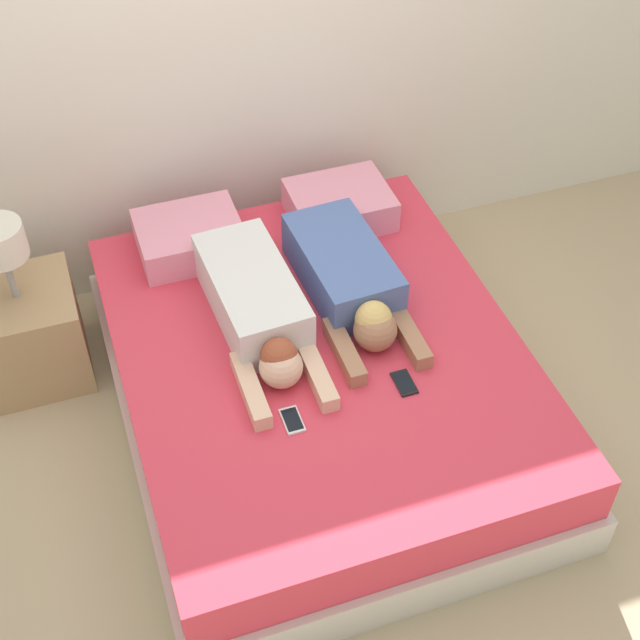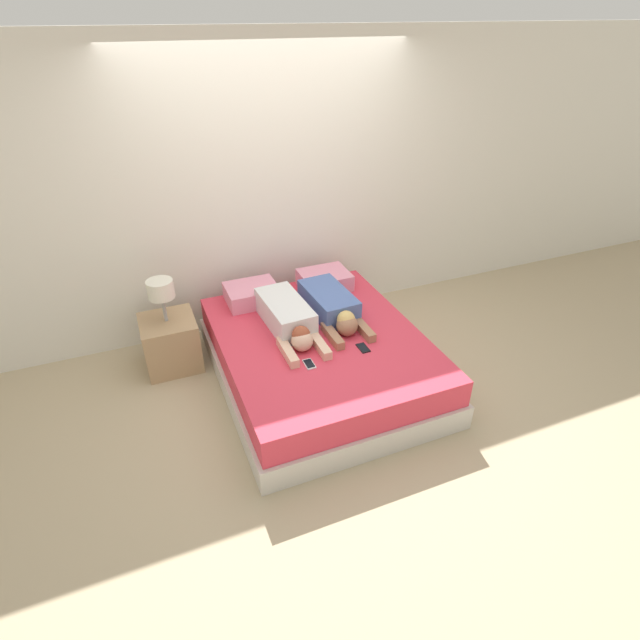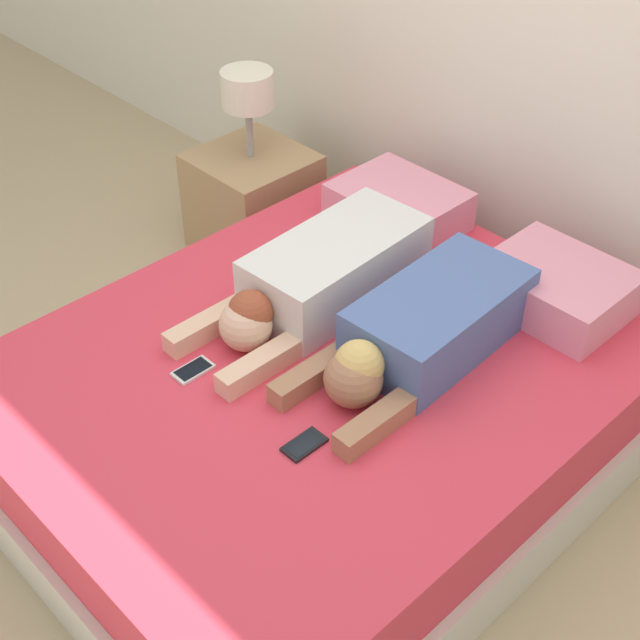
{
  "view_description": "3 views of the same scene",
  "coord_description": "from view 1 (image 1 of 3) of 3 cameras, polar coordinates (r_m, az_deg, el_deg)",
  "views": [
    {
      "loc": [
        -0.8,
        -2.33,
        3.05
      ],
      "look_at": [
        0.0,
        0.0,
        0.59
      ],
      "focal_mm": 50.0,
      "sensor_mm": 36.0,
      "label": 1
    },
    {
      "loc": [
        -1.28,
        -3.12,
        2.7
      ],
      "look_at": [
        0.0,
        0.0,
        0.59
      ],
      "focal_mm": 28.0,
      "sensor_mm": 36.0,
      "label": 2
    },
    {
      "loc": [
        1.53,
        -1.47,
        2.28
      ],
      "look_at": [
        0.0,
        0.0,
        0.59
      ],
      "focal_mm": 50.0,
      "sensor_mm": 36.0,
      "label": 3
    }
  ],
  "objects": [
    {
      "name": "person_right",
      "position": [
        3.73,
        1.89,
        2.55
      ],
      "size": [
        0.35,
        0.89,
        0.21
      ],
      "color": "#4C66A5",
      "rests_on": "bed"
    },
    {
      "name": "pillow_head_right",
      "position": [
        4.16,
        1.27,
        7.37
      ],
      "size": [
        0.45,
        0.37,
        0.15
      ],
      "color": "pink",
      "rests_on": "bed"
    },
    {
      "name": "ground_plane",
      "position": [
        3.92,
        0.0,
        -6.08
      ],
      "size": [
        12.0,
        12.0,
        0.0
      ],
      "primitive_type": "plane",
      "color": "tan"
    },
    {
      "name": "cell_phone_right",
      "position": [
        3.47,
        5.41,
        -4.03
      ],
      "size": [
        0.07,
        0.13,
        0.01
      ],
      "color": "black",
      "rests_on": "bed"
    },
    {
      "name": "pillow_head_left",
      "position": [
        4.02,
        -8.35,
        5.27
      ],
      "size": [
        0.45,
        0.37,
        0.15
      ],
      "color": "pink",
      "rests_on": "bed"
    },
    {
      "name": "cell_phone_left",
      "position": [
        3.34,
        -1.8,
        -6.43
      ],
      "size": [
        0.07,
        0.13,
        0.01
      ],
      "color": "silver",
      "rests_on": "bed"
    },
    {
      "name": "wall_back",
      "position": [
        3.97,
        -5.69,
        18.65
      ],
      "size": [
        12.0,
        0.06,
        2.6
      ],
      "color": "silver",
      "rests_on": "ground_plane"
    },
    {
      "name": "person_left",
      "position": [
        3.61,
        -4.02,
        0.76
      ],
      "size": [
        0.34,
        0.94,
        0.22
      ],
      "color": "silver",
      "rests_on": "bed"
    },
    {
      "name": "nightstand",
      "position": [
        4.11,
        -18.23,
        -0.49
      ],
      "size": [
        0.46,
        0.46,
        0.84
      ],
      "color": "tan",
      "rests_on": "ground_plane"
    },
    {
      "name": "bed",
      "position": [
        3.76,
        0.0,
        -4.02
      ],
      "size": [
        1.64,
        1.99,
        0.44
      ],
      "color": "beige",
      "rests_on": "ground_plane"
    }
  ]
}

